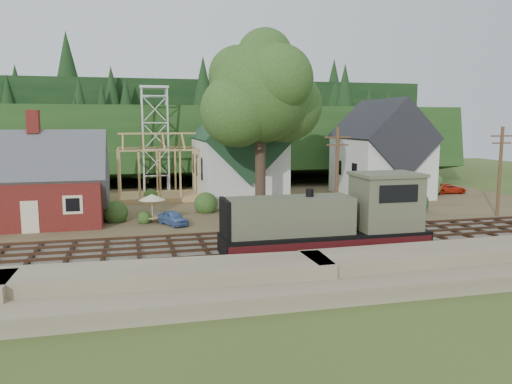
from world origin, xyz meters
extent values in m
plane|color=#384C1E|center=(0.00, 0.00, 0.00)|extent=(140.00, 140.00, 0.00)
cube|color=#7F7259|center=(0.00, -8.50, 0.00)|extent=(64.00, 5.00, 1.60)
cube|color=#726B5B|center=(0.00, 0.00, 0.08)|extent=(64.00, 11.00, 0.16)
cube|color=brown|center=(0.00, 18.00, 0.15)|extent=(64.00, 26.00, 0.30)
cube|color=#1E3F19|center=(0.00, 42.00, 0.00)|extent=(70.00, 28.96, 12.74)
cube|color=black|center=(0.00, 58.00, 0.00)|extent=(80.00, 20.00, 12.00)
cube|color=#581914|center=(-16.00, 11.00, 2.20)|extent=(10.00, 7.00, 3.80)
cube|color=#4C4C51|center=(-16.00, 11.00, 4.10)|extent=(10.80, 7.41, 7.41)
cube|color=#581914|center=(-16.00, 11.00, 8.40)|extent=(0.90, 0.90, 1.80)
cube|color=beige|center=(-16.00, 7.48, 1.50)|extent=(1.20, 0.06, 2.40)
cube|color=silver|center=(2.00, 20.00, 3.50)|extent=(8.00, 12.00, 6.40)
cube|color=#1A3924|center=(2.00, 20.00, 6.70)|extent=(8.40, 12.96, 8.40)
cube|color=silver|center=(2.00, 14.00, 8.70)|extent=(2.40, 2.40, 4.00)
cone|color=#1A3924|center=(2.00, 14.00, 12.00)|extent=(5.37, 5.37, 2.60)
cube|color=silver|center=(18.00, 19.00, 3.50)|extent=(8.00, 10.00, 6.40)
cube|color=black|center=(18.00, 19.00, 6.70)|extent=(8.40, 10.80, 8.40)
cube|color=tan|center=(-6.00, 22.00, 0.55)|extent=(8.00, 6.00, 0.50)
cube|color=tan|center=(-6.00, 22.00, 7.20)|extent=(8.00, 0.18, 0.18)
cube|color=silver|center=(-7.40, 26.60, 6.30)|extent=(0.18, 0.18, 12.00)
cube|color=silver|center=(-4.60, 26.60, 6.30)|extent=(0.18, 0.18, 12.00)
cube|color=silver|center=(-7.40, 29.40, 6.30)|extent=(0.18, 0.18, 12.00)
cube|color=silver|center=(-4.60, 29.40, 6.30)|extent=(0.18, 0.18, 12.00)
cube|color=silver|center=(-6.00, 28.00, 12.30)|extent=(3.20, 3.20, 0.25)
cylinder|color=#38281E|center=(2.00, 10.00, 4.30)|extent=(0.90, 0.90, 8.00)
sphere|color=#2C4B1C|center=(2.00, 10.00, 10.80)|extent=(8.40, 8.40, 8.40)
sphere|color=#2C4B1C|center=(4.50, 11.00, 9.80)|extent=(6.40, 6.40, 6.40)
sphere|color=#2C4B1C|center=(-0.20, 9.20, 9.30)|extent=(6.00, 6.00, 6.00)
cylinder|color=#4C331E|center=(7.00, 5.20, 4.00)|extent=(0.28, 0.28, 8.00)
cube|color=#4C331E|center=(7.00, 5.20, 7.20)|extent=(2.20, 0.12, 0.12)
cube|color=#4C331E|center=(7.00, 5.20, 6.60)|extent=(1.80, 0.12, 0.12)
cylinder|color=#4C331E|center=(22.00, 5.20, 4.00)|extent=(0.28, 0.28, 8.00)
cube|color=#4C331E|center=(22.00, 5.20, 7.20)|extent=(2.20, 0.12, 0.12)
cube|color=#4C331E|center=(22.00, 5.20, 6.60)|extent=(1.80, 0.12, 0.12)
cube|color=black|center=(2.82, -3.00, 0.35)|extent=(12.75, 2.66, 0.37)
cube|color=black|center=(2.82, -3.00, 1.09)|extent=(12.75, 3.08, 1.17)
cube|color=#4C503A|center=(0.48, -3.00, 2.79)|extent=(7.65, 2.44, 2.23)
cube|color=#4C503A|center=(6.86, -3.00, 3.38)|extent=(3.82, 2.97, 3.40)
cube|color=#4C503A|center=(6.86, -3.00, 5.13)|extent=(4.04, 3.19, 0.21)
cube|color=black|center=(6.86, -4.51, 4.12)|extent=(2.55, 0.06, 1.06)
cube|color=#3E0D0F|center=(2.82, -4.56, 1.09)|extent=(12.75, 0.04, 0.74)
cube|color=#3E0D0F|center=(2.82, -1.44, 1.09)|extent=(12.75, 0.04, 0.74)
cylinder|color=black|center=(1.76, -3.00, 4.02)|extent=(0.47, 0.47, 0.74)
imported|color=#5679B8|center=(-5.64, 8.09, 0.86)|extent=(2.59, 3.51, 1.11)
imported|color=#7FB47D|center=(-17.44, 10.54, 0.86)|extent=(3.60, 1.94, 1.13)
imported|color=red|center=(26.36, 18.32, 0.84)|extent=(3.98, 1.97, 1.09)
cylinder|color=silver|center=(-7.18, 9.37, 1.35)|extent=(0.10, 0.10, 2.10)
cylinder|color=tan|center=(-7.18, 9.37, 0.73)|extent=(1.33, 1.33, 0.08)
cone|color=beige|center=(-7.18, 9.37, 2.40)|extent=(2.10, 2.10, 0.48)
camera|label=1|loc=(-8.52, -31.14, 8.38)|focal=35.00mm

